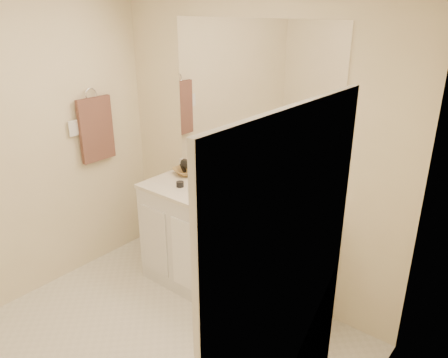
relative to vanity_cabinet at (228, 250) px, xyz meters
name	(u,v)px	position (x,y,z in m)	size (l,w,h in m)	color
wall_back	(250,149)	(0.00, 0.28, 0.77)	(2.60, 0.02, 2.40)	#FAEBC3
wall_left	(5,157)	(-1.30, -1.02, 0.77)	(0.02, 2.60, 2.40)	#FAEBC3
wall_right	(324,295)	(1.30, -1.02, 0.77)	(0.02, 2.60, 2.40)	#FAEBC3
vanity_cabinet	(228,250)	(0.00, 0.00, 0.00)	(1.50, 0.55, 0.85)	silver
countertop	(228,200)	(0.00, 0.00, 0.44)	(1.52, 0.57, 0.03)	silver
backsplash	(248,183)	(0.00, 0.26, 0.50)	(1.52, 0.03, 0.08)	white
sink_basin	(226,200)	(0.00, -0.02, 0.44)	(0.37, 0.37, 0.02)	beige
faucet	(241,185)	(0.00, 0.16, 0.51)	(0.02, 0.02, 0.11)	silver
mirror	(251,103)	(0.00, 0.27, 1.14)	(1.48, 0.01, 1.20)	white
blue_mug	(229,183)	(-0.09, 0.12, 0.52)	(0.09, 0.09, 0.12)	navy
tan_cup	(248,192)	(0.13, 0.08, 0.51)	(0.08, 0.08, 0.11)	beige
toothbrush	(250,181)	(0.14, 0.08, 0.60)	(0.01, 0.01, 0.18)	#EF3F75
mouthwash_bottle	(274,199)	(0.40, 0.02, 0.56)	(0.09, 0.09, 0.20)	#0DA59F
clear_pump_bottle	(307,203)	(0.60, 0.14, 0.54)	(0.07, 0.07, 0.17)	silver
soap_dish	(261,219)	(0.40, -0.15, 0.46)	(0.10, 0.08, 0.01)	silver
green_soap	(261,217)	(0.40, -0.15, 0.48)	(0.07, 0.05, 0.03)	#73BF2E
orange_comb	(242,215)	(0.27, -0.17, 0.46)	(0.13, 0.03, 0.01)	#FA4F1A
dark_jar	(180,184)	(-0.44, -0.08, 0.48)	(0.06, 0.06, 0.04)	black
soap_bottle_white	(222,171)	(-0.24, 0.21, 0.55)	(0.08, 0.08, 0.20)	silver
soap_bottle_cream	(207,172)	(-0.35, 0.16, 0.53)	(0.07, 0.07, 0.16)	beige
soap_bottle_yellow	(203,167)	(-0.42, 0.19, 0.55)	(0.15, 0.15, 0.19)	#F5FA61
wicker_basket	(187,171)	(-0.59, 0.16, 0.48)	(0.22, 0.22, 0.05)	olive
hair_dryer	(188,165)	(-0.57, 0.16, 0.54)	(0.07, 0.07, 0.14)	black
towel_ring	(91,94)	(-1.27, -0.25, 1.12)	(0.11, 0.11, 0.01)	silver
hand_towel	(96,129)	(-1.25, -0.25, 0.82)	(0.04, 0.32, 0.55)	#452B25
switch_plate	(73,128)	(-1.27, -0.45, 0.88)	(0.01, 0.09, 0.13)	white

